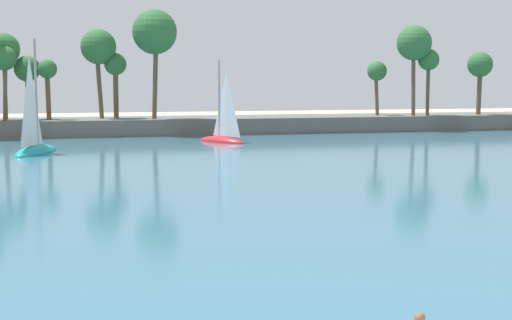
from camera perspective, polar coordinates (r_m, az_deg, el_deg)
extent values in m
cube|color=#386B84|center=(67.47, -11.61, 0.91)|extent=(220.00, 107.68, 0.06)
cube|color=#605B54|center=(81.20, -12.00, 2.41)|extent=(112.14, 6.00, 1.80)
cylinder|color=brown|center=(81.23, -15.44, 4.80)|extent=(0.56, 0.65, 5.25)
sphere|color=#2D6633|center=(81.22, -15.49, 6.65)|extent=(1.98, 1.98, 1.98)
cylinder|color=brown|center=(89.34, 12.86, 5.35)|extent=(0.42, 0.43, 6.39)
sphere|color=#2D6633|center=(89.36, 12.91, 7.40)|extent=(2.45, 2.45, 2.45)
cylinder|color=brown|center=(92.93, 16.51, 5.12)|extent=(0.63, 0.60, 5.88)
sphere|color=#2D6633|center=(92.93, 16.57, 6.93)|extent=(2.95, 2.95, 2.95)
cylinder|color=brown|center=(88.40, 11.80, 5.98)|extent=(0.52, 0.65, 8.28)
sphere|color=#2D6633|center=(88.48, 11.86, 8.65)|extent=(3.98, 3.98, 3.98)
cylinder|color=brown|center=(82.86, -18.44, 5.44)|extent=(0.41, 0.47, 7.29)
sphere|color=#2D6633|center=(82.91, -18.52, 7.96)|extent=(3.30, 3.30, 3.30)
cylinder|color=brown|center=(82.29, -11.76, 5.74)|extent=(0.87, 0.64, 7.63)
sphere|color=#2D6633|center=(82.35, -11.82, 8.38)|extent=(3.75, 3.75, 3.75)
cylinder|color=brown|center=(80.19, -7.62, 6.33)|extent=(0.80, 0.72, 9.11)
sphere|color=#2D6633|center=(80.33, -7.67, 9.58)|extent=(4.68, 4.68, 4.68)
cylinder|color=brown|center=(82.68, -10.54, 5.13)|extent=(0.57, 0.83, 5.80)
sphere|color=#2D6633|center=(82.68, -10.58, 7.13)|extent=(2.37, 2.37, 2.37)
cylinder|color=brown|center=(88.52, 9.10, 5.01)|extent=(0.60, 0.60, 5.12)
sphere|color=#2D6633|center=(88.51, 9.12, 6.66)|extent=(2.26, 2.26, 2.26)
cylinder|color=brown|center=(80.05, -18.42, 5.06)|extent=(0.66, 0.42, 6.29)
sphere|color=#2D6633|center=(80.06, -18.50, 7.31)|extent=(2.46, 2.46, 2.46)
cylinder|color=brown|center=(82.48, -16.85, 4.79)|extent=(0.62, 0.51, 5.29)
sphere|color=#2D6633|center=(82.46, -16.91, 6.62)|extent=(2.71, 2.71, 2.71)
sphere|color=brown|center=(15.24, 12.27, -11.55)|extent=(0.21, 0.21, 0.21)
ellipsoid|color=red|center=(71.65, -2.62, 1.36)|extent=(4.57, 5.72, 1.14)
cylinder|color=gray|center=(71.62, -2.80, 4.68)|extent=(0.17, 0.17, 7.14)
pyramid|color=silver|center=(70.94, -2.25, 4.24)|extent=(1.55, 2.24, 6.07)
ellipsoid|color=teal|center=(63.61, -16.27, 0.50)|extent=(4.30, 7.10, 1.36)
cylinder|color=gray|center=(63.64, -16.29, 4.96)|extent=(0.20, 0.20, 8.52)
pyramid|color=white|center=(62.59, -16.68, 4.34)|extent=(1.26, 2.94, 7.24)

